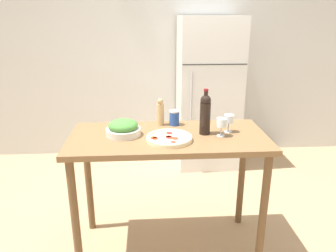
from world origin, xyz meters
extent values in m
plane|color=tan|center=(0.00, 0.00, 0.00)|extent=(14.00, 14.00, 0.00)
cube|color=silver|center=(0.00, 1.98, 1.30)|extent=(6.40, 0.06, 2.60)
cube|color=silver|center=(0.58, 1.59, 0.89)|extent=(0.71, 0.66, 1.77)
cube|color=black|center=(0.58, 1.26, 1.28)|extent=(0.70, 0.01, 0.01)
cylinder|color=#B2B2B7|center=(0.33, 1.25, 0.80)|extent=(0.02, 0.02, 0.80)
cube|color=brown|center=(0.00, 0.00, 0.93)|extent=(1.43, 0.67, 0.04)
cylinder|color=brown|center=(-0.65, -0.28, 0.46)|extent=(0.06, 0.06, 0.91)
cylinder|color=brown|center=(0.65, -0.28, 0.46)|extent=(0.06, 0.06, 0.91)
cylinder|color=brown|center=(-0.65, 0.28, 0.46)|extent=(0.06, 0.06, 0.91)
cylinder|color=brown|center=(0.65, 0.28, 0.46)|extent=(0.06, 0.06, 0.91)
cylinder|color=black|center=(0.27, 0.02, 1.07)|extent=(0.08, 0.08, 0.23)
sphere|color=black|center=(0.27, 0.02, 1.21)|extent=(0.08, 0.08, 0.08)
cylinder|color=black|center=(0.27, 0.02, 1.24)|extent=(0.03, 0.03, 0.07)
cylinder|color=maroon|center=(0.27, 0.02, 1.28)|extent=(0.03, 0.03, 0.02)
cylinder|color=silver|center=(0.38, -0.04, 0.96)|extent=(0.06, 0.06, 0.00)
cylinder|color=silver|center=(0.38, -0.04, 0.99)|extent=(0.01, 0.01, 0.07)
cylinder|color=white|center=(0.38, -0.04, 1.06)|extent=(0.07, 0.07, 0.06)
cylinder|color=maroon|center=(0.38, -0.04, 1.04)|extent=(0.06, 0.06, 0.02)
cylinder|color=silver|center=(0.45, 0.04, 0.96)|extent=(0.06, 0.06, 0.00)
cylinder|color=silver|center=(0.45, 0.04, 0.99)|extent=(0.01, 0.01, 0.07)
cylinder|color=white|center=(0.45, 0.04, 1.06)|extent=(0.07, 0.07, 0.06)
cylinder|color=maroon|center=(0.45, 0.04, 1.04)|extent=(0.06, 0.06, 0.02)
cylinder|color=tan|center=(-0.05, 0.24, 1.04)|extent=(0.06, 0.06, 0.17)
sphere|color=tan|center=(-0.05, 0.24, 1.15)|extent=(0.05, 0.05, 0.05)
cylinder|color=silver|center=(-0.32, 0.03, 0.98)|extent=(0.25, 0.25, 0.05)
ellipsoid|color=#478438|center=(-0.32, 0.03, 1.03)|extent=(0.21, 0.21, 0.09)
cylinder|color=beige|center=(0.00, -0.10, 0.96)|extent=(0.32, 0.32, 0.02)
torus|color=beige|center=(0.00, -0.10, 0.98)|extent=(0.32, 0.32, 0.02)
cylinder|color=red|center=(0.04, -0.13, 0.98)|extent=(0.05, 0.05, 0.01)
cylinder|color=red|center=(-0.10, -0.12, 0.98)|extent=(0.04, 0.04, 0.01)
cylinder|color=red|center=(0.00, -0.10, 0.98)|extent=(0.05, 0.05, 0.01)
cylinder|color=red|center=(-0.01, -0.09, 0.98)|extent=(0.04, 0.04, 0.01)
cylinder|color=red|center=(0.01, -0.02, 0.98)|extent=(0.04, 0.04, 0.01)
cylinder|color=red|center=(-0.11, -0.11, 0.98)|extent=(0.05, 0.05, 0.01)
cylinder|color=#E0412A|center=(0.02, -0.19, 0.98)|extent=(0.04, 0.04, 0.01)
cylinder|color=#284CA3|center=(0.06, 0.23, 1.01)|extent=(0.08, 0.08, 0.11)
cylinder|color=white|center=(0.06, 0.23, 1.07)|extent=(0.08, 0.08, 0.01)
camera|label=1|loc=(-0.15, -2.21, 1.78)|focal=35.00mm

